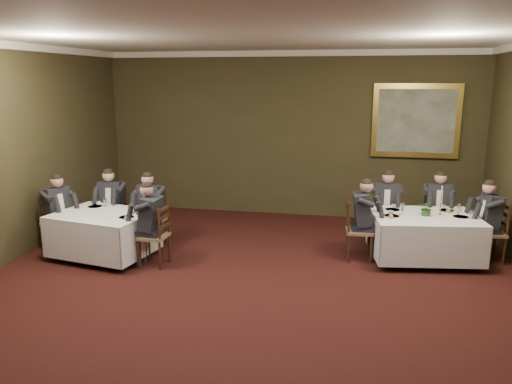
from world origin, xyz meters
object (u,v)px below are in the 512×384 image
(diner_main_endright, at_px, (490,231))
(centerpiece, at_px, (427,207))
(chair_sec_backleft, at_px, (114,226))
(diner_main_backright, at_px, (437,217))
(chair_sec_endright, at_px, (155,248))
(chair_sec_endleft, at_px, (58,234))
(chair_main_endleft, at_px, (358,242))
(candlestick, at_px, (441,204))
(diner_sec_backright, at_px, (152,218))
(painting, at_px, (416,121))
(diner_main_backleft, at_px, (386,216))
(diner_main_endleft, at_px, (359,229))
(chair_main_endright, at_px, (489,245))
(chair_main_backleft, at_px, (385,228))
(diner_sec_backleft, at_px, (113,214))
(diner_sec_endleft, at_px, (58,222))
(chair_main_backright, at_px, (435,229))
(chair_sec_backright, at_px, (152,231))
(table_main, at_px, (424,234))
(table_second, at_px, (104,232))
(diner_sec_endright, at_px, (154,235))

(diner_main_endright, bearing_deg, centerpiece, 90.85)
(chair_sec_backleft, bearing_deg, diner_main_backright, -173.76)
(chair_sec_endright, distance_m, chair_sec_endleft, 1.97)
(chair_sec_endright, height_order, chair_sec_endleft, same)
(chair_main_endleft, distance_m, candlestick, 1.48)
(diner_sec_backright, xyz_separation_m, painting, (4.65, 2.60, 1.59))
(diner_main_backright, xyz_separation_m, diner_sec_backright, (-4.97, -1.14, 0.00))
(diner_main_backleft, height_order, diner_main_endleft, same)
(centerpiece, bearing_deg, chair_main_endright, 9.24)
(diner_sec_backright, bearing_deg, chair_main_backleft, -160.67)
(chair_sec_endleft, bearing_deg, centerpiece, 119.66)
(diner_sec_backright, bearing_deg, chair_main_endleft, -173.44)
(diner_sec_backleft, relative_size, centerpiece, 4.86)
(diner_main_backleft, xyz_separation_m, diner_sec_endleft, (-5.59, -1.54, 0.00))
(chair_main_backright, height_order, diner_main_endright, diner_main_endright)
(chair_sec_backright, height_order, chair_sec_endleft, same)
(chair_main_backleft, bearing_deg, chair_main_backright, -168.87)
(diner_sec_backleft, xyz_separation_m, chair_sec_backright, (0.82, -0.14, -0.23))
(chair_main_endleft, xyz_separation_m, chair_sec_endleft, (-5.12, -0.61, 0.00))
(chair_main_endright, bearing_deg, chair_sec_backright, 85.46)
(diner_main_backleft, distance_m, diner_sec_backleft, 4.98)
(diner_sec_backright, bearing_deg, chair_sec_backleft, -5.66)
(diner_sec_backleft, distance_m, chair_sec_endright, 1.62)
(table_main, xyz_separation_m, diner_sec_endleft, (-6.16, -0.77, 0.06))
(table_second, distance_m, diner_sec_backright, 0.89)
(diner_sec_backright, relative_size, painting, 0.78)
(table_main, height_order, diner_sec_endright, diner_sec_endright)
(diner_main_endright, relative_size, chair_sec_backleft, 1.35)
(diner_sec_backleft, relative_size, diner_sec_endright, 1.00)
(chair_main_backright, xyz_separation_m, candlestick, (-0.08, -0.81, 0.66))
(table_main, bearing_deg, diner_sec_backright, -177.07)
(diner_main_backleft, height_order, chair_sec_backleft, diner_main_backleft)
(diner_main_backleft, height_order, chair_sec_endleft, diner_main_backleft)
(diner_main_endleft, bearing_deg, diner_main_endright, 93.20)
(table_main, xyz_separation_m, chair_sec_endleft, (-6.17, -0.76, -0.17))
(chair_main_backright, bearing_deg, diner_main_backleft, 8.99)
(table_main, distance_m, chair_main_endright, 1.07)
(chair_sec_endright, height_order, candlestick, candlestick)
(chair_sec_backright, relative_size, chair_sec_endleft, 1.00)
(candlestick, distance_m, painting, 2.54)
(diner_main_backright, bearing_deg, chair_sec_backright, 12.59)
(diner_main_backright, distance_m, diner_sec_endleft, 6.69)
(chair_main_backright, distance_m, diner_sec_backright, 5.11)
(chair_main_endright, relative_size, diner_sec_endleft, 0.74)
(diner_sec_backright, bearing_deg, diner_main_backright, -161.78)
(diner_main_backright, bearing_deg, table_main, 70.36)
(chair_main_endright, bearing_deg, chair_main_endleft, 90.10)
(chair_main_endright, xyz_separation_m, diner_sec_endleft, (-7.21, -0.93, 0.23))
(diner_main_endright, height_order, candlestick, diner_main_endright)
(chair_main_endright, relative_size, candlestick, 2.02)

